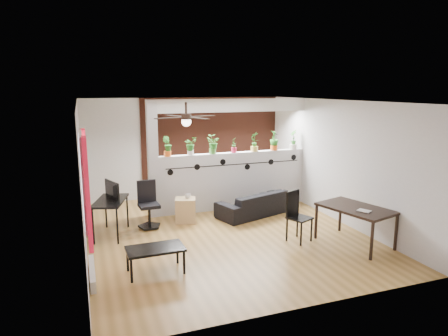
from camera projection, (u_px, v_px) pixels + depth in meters
room_shell at (223, 169)px, 7.75m from camera, size 6.30×7.10×2.90m
partition_wall at (234, 180)px, 9.52m from camera, size 3.60×0.18×1.35m
ceiling_header at (234, 105)px, 9.17m from camera, size 3.60×0.18×0.30m
pier_column at (153, 159)px, 8.77m from camera, size 0.22×0.20×2.60m
brick_panel at (214, 146)px, 10.76m from camera, size 3.90×0.05×2.60m
vine_decal at (235, 164)px, 9.36m from camera, size 3.31×0.01×0.30m
window_assembly at (85, 182)px, 5.76m from camera, size 0.09×1.30×1.55m
baseboard_heater at (92, 273)px, 6.04m from camera, size 0.08×1.00×0.18m
corkboard at (83, 166)px, 7.76m from camera, size 0.03×0.60×0.45m
framed_art at (81, 141)px, 7.62m from camera, size 0.03×0.34×0.44m
ceiling_fan at (186, 119)px, 7.01m from camera, size 1.19×1.19×0.43m
potted_plant_0 at (167, 146)px, 8.82m from camera, size 0.29×0.26×0.45m
potted_plant_1 at (190, 145)px, 9.00m from camera, size 0.26×0.25×0.42m
potted_plant_2 at (213, 144)px, 9.17m from camera, size 0.28×0.27×0.43m
potted_plant_3 at (234, 144)px, 9.35m from camera, size 0.22×0.23×0.37m
potted_plant_4 at (254, 141)px, 9.52m from camera, size 0.31×0.28×0.47m
potted_plant_5 at (274, 140)px, 9.69m from camera, size 0.21×0.26×0.48m
potted_plant_6 at (293, 139)px, 9.86m from camera, size 0.23×0.27×0.48m
sofa at (255, 204)px, 9.09m from camera, size 1.86×1.18×0.51m
cube_shelf at (186, 210)px, 8.58m from camera, size 0.51×0.48×0.52m
cup at (188, 196)px, 8.54m from camera, size 0.15×0.15×0.10m
computer_desk at (110, 203)px, 7.71m from camera, size 0.80×1.11×0.72m
monitor at (109, 193)px, 7.82m from camera, size 0.32×0.17×0.18m
office_chair at (148, 207)px, 8.22m from camera, size 0.50×0.50×0.96m
dining_table at (356, 211)px, 7.28m from camera, size 1.11×1.46×0.71m
book at (362, 212)px, 6.95m from camera, size 0.24×0.27×0.02m
folding_chair at (296, 211)px, 7.49m from camera, size 0.51×0.51×0.96m
coffee_table at (155, 250)px, 6.19m from camera, size 0.90×0.51×0.41m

